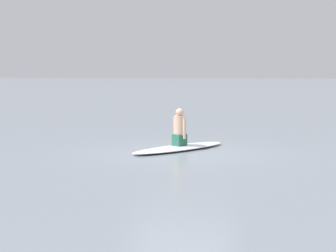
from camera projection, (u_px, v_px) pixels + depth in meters
ground_plane at (182, 154)px, 14.00m from camera, size 400.00×400.00×0.00m
surfboard at (180, 148)px, 14.74m from camera, size 3.22×2.20×0.11m
person_paddler at (180, 129)px, 14.70m from camera, size 0.40×0.40×0.95m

